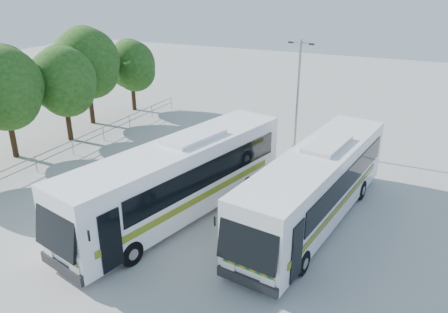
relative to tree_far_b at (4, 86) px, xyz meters
The scene contains 10 objects.
ground 13.85m from the tree_far_b, ahead, with size 100.00×100.00×0.00m, color #A1A19B.
kerb_divider 11.65m from the tree_far_b, ahead, with size 0.40×16.00×0.15m, color #B2B2AD.
railing 5.62m from the tree_far_b, 42.90° to the left, with size 0.06×22.00×1.00m.
tree_far_b is the anchor object (origin of this frame).
tree_far_c 4.01m from the tree_far_b, 77.09° to the left, with size 4.97×4.69×6.49m.
tree_far_d 7.61m from the tree_far_b, 92.23° to the left, with size 5.62×5.30×7.33m.
tree_far_e 12.13m from the tree_far_b, 88.17° to the left, with size 4.54×4.28×5.92m.
coach_main 13.60m from the tree_far_b, ahead, with size 5.46×13.17×3.59m.
coach_adjacent 19.30m from the tree_far_b, ahead, with size 4.19×12.63×3.44m.
lamppost 18.01m from the tree_far_b, 30.24° to the left, with size 1.73×0.50×7.10m.
Camera 1 is at (9.91, -16.49, 10.55)m, focal length 35.00 mm.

